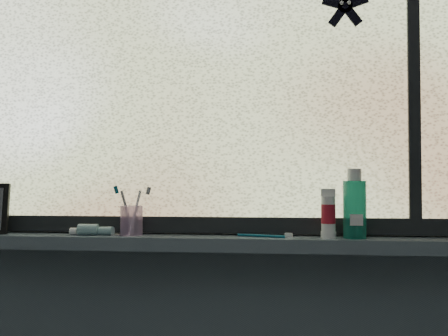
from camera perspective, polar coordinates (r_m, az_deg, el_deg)
wall_back at (r=1.58m, az=-0.87°, el=0.80°), size 3.00×0.01×2.50m
windowsill at (r=1.52m, az=-1.24°, el=-8.54°), size 1.62×0.14×0.04m
window_pane at (r=1.60m, az=-0.98°, el=10.91°), size 1.50×0.01×1.00m
frame_bottom at (r=1.56m, az=-1.00°, el=-6.51°), size 1.60×0.03×0.05m
frame_mullion at (r=1.63m, az=20.80°, el=10.77°), size 0.03×0.03×1.00m
starfish_sticker at (r=1.64m, az=13.67°, el=17.55°), size 0.15×0.02×0.15m
toothpaste_tube at (r=1.59m, az=-14.57°, el=-6.83°), size 0.19×0.04×0.03m
toothbrush_cup at (r=1.57m, az=-10.53°, el=-5.92°), size 0.09×0.09×0.09m
toothbrush_lying at (r=1.49m, az=4.25°, el=-7.64°), size 0.18×0.07×0.01m
mouthwash_bottle at (r=1.50m, az=14.70°, el=-3.94°), size 0.07×0.07×0.17m
cream_tube at (r=1.49m, az=11.83°, el=-4.91°), size 0.05×0.05×0.10m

